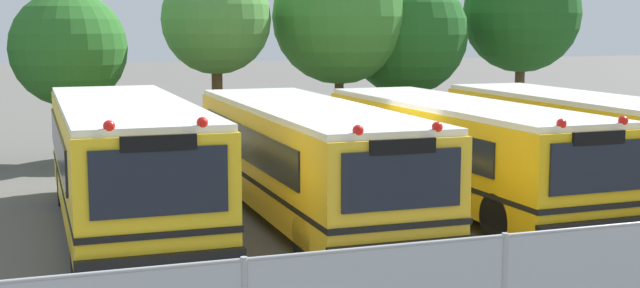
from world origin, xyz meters
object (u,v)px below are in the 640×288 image
school_bus_2 (458,148)px  tree_3 (337,16)px  school_bus_0 (126,160)px  tree_4 (411,33)px  tree_1 (70,48)px  school_bus_3 (596,141)px  tree_5 (525,13)px  school_bus_1 (306,156)px  tree_2 (213,19)px

school_bus_2 → tree_3: 11.23m
school_bus_0 → tree_4: (11.46, 10.93, 2.40)m
tree_1 → tree_4: (11.98, 1.79, 0.38)m
school_bus_3 → school_bus_2: bearing=0.3°
school_bus_3 → tree_4: 11.27m
tree_4 → tree_5: 5.04m
school_bus_3 → tree_4: bearing=-90.5°
tree_1 → tree_4: tree_4 is taller
school_bus_0 → school_bus_3: (11.28, -0.05, -0.11)m
school_bus_0 → school_bus_1: school_bus_0 is taller
tree_5 → school_bus_2: bearing=-128.2°
tree_2 → tree_1: bearing=-167.3°
school_bus_1 → tree_2: size_ratio=1.66×
school_bus_3 → tree_4: (0.17, 10.98, 2.51)m
school_bus_3 → tree_5: bearing=-114.0°
school_bus_1 → tree_3: size_ratio=1.50×
school_bus_3 → tree_3: tree_3 is taller
school_bus_1 → tree_2: (0.24, 10.40, 2.97)m
school_bus_2 → tree_5: 14.81m
school_bus_0 → school_bus_2: (7.49, -0.05, -0.11)m
school_bus_3 → school_bus_0: bearing=0.1°
school_bus_0 → tree_3: (8.50, 10.70, 2.99)m
tree_2 → tree_5: (12.42, 1.14, 0.26)m
tree_3 → tree_4: 3.02m
school_bus_0 → tree_3: bearing=-128.2°
tree_3 → school_bus_2: bearing=-95.4°
school_bus_0 → tree_4: size_ratio=1.59×
school_bus_3 → tree_5: 12.89m
school_bus_2 → school_bus_3: school_bus_2 is taller
school_bus_0 → tree_3: size_ratio=1.42×
tree_2 → school_bus_1: bearing=-91.3°
school_bus_2 → tree_2: bearing=-72.5°
tree_3 → tree_5: (7.92, 0.61, 0.16)m
tree_4 → tree_5: size_ratio=0.88×
school_bus_2 → tree_1: 12.38m
school_bus_2 → tree_3: bearing=-96.7°
school_bus_0 → tree_2: (4.00, 10.17, 2.89)m
tree_1 → tree_2: size_ratio=0.85×
tree_3 → tree_4: size_ratio=1.12×
school_bus_1 → school_bus_3: school_bus_1 is taller
tree_2 → school_bus_2: bearing=-71.1°
tree_4 → school_bus_2: bearing=-109.9°
school_bus_2 → tree_1: bearing=-50.2°
school_bus_1 → tree_1: size_ratio=1.96×
tree_1 → school_bus_2: bearing=-48.9°
school_bus_2 → tree_4: tree_4 is taller
school_bus_0 → tree_5: 20.19m
school_bus_1 → tree_2: tree_2 is taller
school_bus_3 → tree_2: tree_2 is taller
school_bus_0 → school_bus_2: 7.49m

